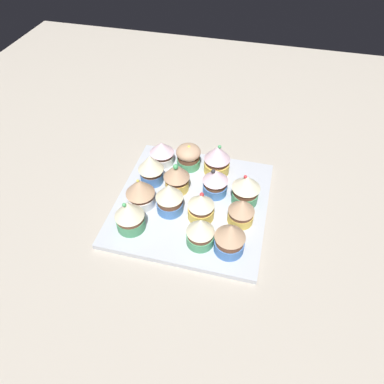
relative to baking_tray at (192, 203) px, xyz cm
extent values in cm
cube|color=#B2A899|center=(0.00, 0.00, -2.10)|extent=(180.00, 180.00, 3.00)
cube|color=silver|center=(0.00, 0.00, 0.00)|extent=(33.39, 33.39, 1.20)
cylinder|color=white|center=(-10.96, -10.35, 1.74)|extent=(5.45, 5.45, 2.28)
cylinder|color=brown|center=(-10.96, -10.35, 3.43)|extent=(4.92, 4.92, 1.10)
cone|color=silver|center=(-10.96, -10.35, 5.43)|extent=(5.97, 5.97, 2.90)
cylinder|color=#477AC6|center=(-4.07, -10.81, 1.96)|extent=(5.35, 5.35, 2.73)
cylinder|color=brown|center=(-4.07, -10.81, 3.90)|extent=(5.12, 5.12, 1.15)
cone|color=#F4EDC6|center=(-4.07, -10.81, 6.39)|extent=(5.98, 5.98, 3.83)
cylinder|color=white|center=(3.41, -10.74, 1.81)|extent=(6.05, 6.05, 2.41)
cylinder|color=brown|center=(3.41, -10.74, 3.53)|extent=(5.53, 5.53, 1.04)
cone|color=tan|center=(3.41, -10.74, 6.00)|extent=(6.41, 6.41, 3.89)
sphere|color=#EAD64C|center=(3.59, -10.85, 7.85)|extent=(0.64, 0.64, 0.64)
cylinder|color=#4C9E6B|center=(10.21, -10.59, 1.94)|extent=(6.00, 6.00, 2.69)
cylinder|color=brown|center=(10.21, -10.59, 3.81)|extent=(5.75, 5.75, 1.04)
cone|color=#F4EDC6|center=(10.21, -10.59, 6.26)|extent=(6.15, 6.15, 3.85)
sphere|color=#4CB266|center=(10.80, -10.99, 8.06)|extent=(0.83, 0.83, 0.83)
cylinder|color=#4C9E6B|center=(-11.46, -3.78, 1.72)|extent=(5.69, 5.69, 2.24)
cylinder|color=brown|center=(-11.46, -3.78, 3.38)|extent=(5.36, 5.36, 1.07)
ellipsoid|color=tan|center=(-11.46, -3.78, 4.93)|extent=(6.01, 6.01, 3.39)
sphere|color=#EAD64C|center=(-11.60, -3.66, 6.50)|extent=(0.80, 0.80, 0.80)
cylinder|color=#EFC651|center=(-2.96, -4.33, 1.96)|extent=(5.42, 5.42, 2.71)
cylinder|color=brown|center=(-2.96, -4.33, 3.90)|extent=(5.08, 5.08, 1.17)
cone|color=tan|center=(-2.96, -4.33, 6.32)|extent=(5.95, 5.95, 3.66)
sphere|color=#4CB266|center=(-2.41, -4.31, 7.97)|extent=(1.18, 1.18, 1.18)
cylinder|color=#477AC6|center=(3.64, -4.04, 1.87)|extent=(5.81, 5.81, 2.54)
cylinder|color=brown|center=(3.64, -4.04, 3.91)|extent=(5.50, 5.50, 1.55)
cone|color=#F4EDC6|center=(3.64, -4.04, 6.49)|extent=(5.93, 5.93, 3.60)
cylinder|color=#EFC651|center=(-11.11, 3.36, 1.98)|extent=(6.12, 6.12, 2.76)
cylinder|color=brown|center=(-11.11, 3.36, 4.00)|extent=(5.44, 5.44, 1.28)
cone|color=silver|center=(-11.11, 3.36, 6.49)|extent=(6.23, 6.23, 3.69)
sphere|color=#4CB266|center=(-11.23, 3.72, 8.20)|extent=(0.85, 0.85, 0.85)
cylinder|color=#477AC6|center=(-3.92, 4.42, 1.82)|extent=(5.52, 5.52, 2.44)
cylinder|color=brown|center=(-3.92, 4.42, 3.80)|extent=(4.98, 4.98, 1.52)
cone|color=silver|center=(-3.92, 4.42, 6.02)|extent=(5.77, 5.77, 2.93)
sphere|color=#333338|center=(-3.70, 3.84, 7.34)|extent=(0.94, 0.94, 0.94)
cylinder|color=#EFC651|center=(3.93, 2.95, 1.93)|extent=(5.64, 5.64, 2.65)
cylinder|color=brown|center=(3.93, 2.95, 3.81)|extent=(5.21, 5.21, 1.12)
cone|color=#F4EDC6|center=(3.93, 2.95, 5.79)|extent=(5.70, 5.70, 2.85)
sphere|color=red|center=(3.47, 2.95, 7.08)|extent=(0.91, 0.91, 0.91)
cylinder|color=#4C9E6B|center=(10.54, 4.36, 1.79)|extent=(5.64, 5.64, 2.38)
cylinder|color=brown|center=(10.54, 4.36, 3.58)|extent=(5.22, 5.22, 1.20)
cone|color=#F4EDC6|center=(10.54, 4.36, 5.92)|extent=(5.65, 5.65, 3.48)
cylinder|color=#4C9E6B|center=(-2.97, 11.38, 1.96)|extent=(5.84, 5.84, 2.72)
cylinder|color=brown|center=(-2.97, 11.38, 4.12)|extent=(5.46, 5.46, 1.59)
cone|color=#F4EDC6|center=(-2.97, 11.38, 6.51)|extent=(6.26, 6.26, 3.19)
sphere|color=red|center=(-3.00, 10.90, 7.99)|extent=(0.75, 0.75, 0.75)
cylinder|color=#EFC651|center=(2.95, 11.36, 1.73)|extent=(5.50, 5.50, 2.26)
cylinder|color=brown|center=(2.95, 11.36, 3.37)|extent=(5.28, 5.28, 1.02)
cone|color=tan|center=(2.95, 11.36, 5.40)|extent=(5.60, 5.60, 3.04)
cylinder|color=#477AC6|center=(10.85, 10.28, 1.88)|extent=(6.03, 6.03, 2.56)
cylinder|color=brown|center=(10.85, 10.28, 3.95)|extent=(5.60, 5.60, 1.58)
cone|color=tan|center=(10.85, 10.28, 6.46)|extent=(6.08, 6.08, 3.45)
camera|label=1|loc=(52.35, 13.18, 59.74)|focal=33.17mm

